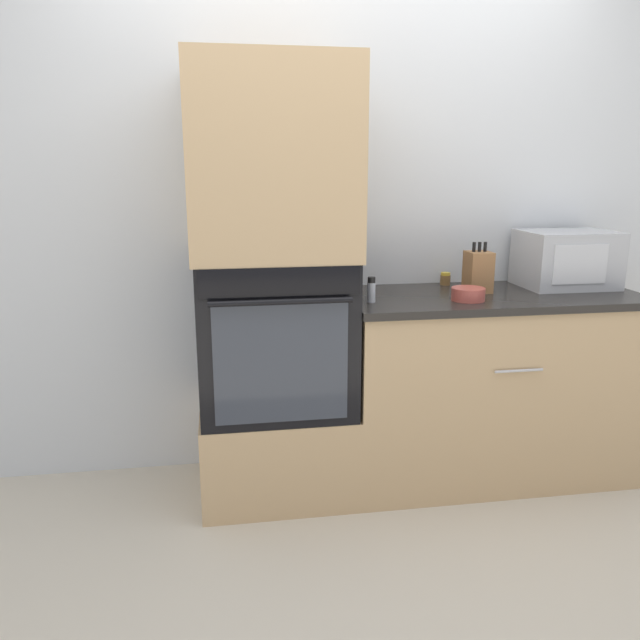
# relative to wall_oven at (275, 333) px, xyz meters

# --- Properties ---
(ground_plane) EXTENTS (12.00, 12.00, 0.00)m
(ground_plane) POSITION_rel_wall_oven_xyz_m (0.35, -0.30, -0.77)
(ground_plane) COLOR beige
(wall_back) EXTENTS (8.00, 0.05, 2.50)m
(wall_back) POSITION_rel_wall_oven_xyz_m (0.35, 0.33, 0.48)
(wall_back) COLOR silver
(wall_back) RESTS_ON ground_plane
(oven_cabinet_base) EXTENTS (0.69, 0.60, 0.42)m
(oven_cabinet_base) POSITION_rel_wall_oven_xyz_m (-0.00, 0.00, -0.55)
(oven_cabinet_base) COLOR tan
(oven_cabinet_base) RESTS_ON ground_plane
(wall_oven) EXTENTS (0.67, 0.64, 0.69)m
(wall_oven) POSITION_rel_wall_oven_xyz_m (0.00, 0.00, 0.00)
(wall_oven) COLOR black
(wall_oven) RESTS_ON oven_cabinet_base
(oven_cabinet_upper) EXTENTS (0.69, 0.60, 0.81)m
(oven_cabinet_upper) POSITION_rel_wall_oven_xyz_m (-0.00, 0.00, 0.75)
(oven_cabinet_upper) COLOR tan
(oven_cabinet_upper) RESTS_ON wall_oven
(counter_unit) EXTENTS (1.39, 0.63, 0.91)m
(counter_unit) POSITION_rel_wall_oven_xyz_m (1.03, 0.00, -0.31)
(counter_unit) COLOR tan
(counter_unit) RESTS_ON ground_plane
(microwave) EXTENTS (0.44, 0.34, 0.27)m
(microwave) POSITION_rel_wall_oven_xyz_m (1.46, 0.11, 0.28)
(microwave) COLOR #B2B5BA
(microwave) RESTS_ON counter_unit
(knife_block) EXTENTS (0.11, 0.12, 0.24)m
(knife_block) POSITION_rel_wall_oven_xyz_m (0.97, 0.05, 0.24)
(knife_block) COLOR olive
(knife_block) RESTS_ON counter_unit
(bowl) EXTENTS (0.15, 0.15, 0.06)m
(bowl) POSITION_rel_wall_oven_xyz_m (0.86, -0.13, 0.18)
(bowl) COLOR #B24C42
(bowl) RESTS_ON counter_unit
(condiment_jar_near) EXTENTS (0.04, 0.04, 0.11)m
(condiment_jar_near) POSITION_rel_wall_oven_xyz_m (0.42, -0.10, 0.20)
(condiment_jar_near) COLOR silver
(condiment_jar_near) RESTS_ON counter_unit
(condiment_jar_mid) EXTENTS (0.05, 0.05, 0.06)m
(condiment_jar_mid) POSITION_rel_wall_oven_xyz_m (0.89, 0.25, 0.18)
(condiment_jar_mid) COLOR brown
(condiment_jar_mid) RESTS_ON counter_unit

